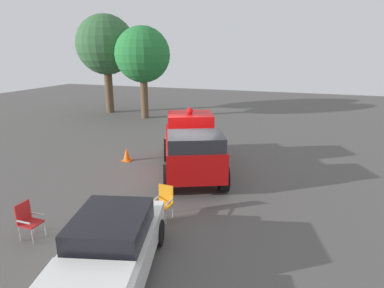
# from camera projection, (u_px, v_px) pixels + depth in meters

# --- Properties ---
(ground_plane) EXTENTS (60.00, 60.00, 0.00)m
(ground_plane) POSITION_uv_depth(u_px,v_px,m) (181.00, 179.00, 12.84)
(ground_plane) COLOR #514F4C
(vintage_fire_truck) EXTENTS (6.32, 4.41, 2.59)m
(vintage_fire_truck) POSITION_uv_depth(u_px,v_px,m) (192.00, 145.00, 13.26)
(vintage_fire_truck) COLOR black
(vintage_fire_truck) RESTS_ON ground
(classic_hot_rod) EXTENTS (4.69, 2.91, 1.46)m
(classic_hot_rod) POSITION_uv_depth(u_px,v_px,m) (107.00, 252.00, 6.93)
(classic_hot_rod) COLOR black
(classic_hot_rod) RESTS_ON ground
(lawn_chair_by_car) EXTENTS (0.53, 0.54, 1.02)m
(lawn_chair_by_car) POSITION_uv_depth(u_px,v_px,m) (164.00, 200.00, 9.73)
(lawn_chair_by_car) COLOR #B7BABF
(lawn_chair_by_car) RESTS_ON ground
(lawn_chair_spare) EXTENTS (0.52, 0.50, 1.02)m
(lawn_chair_spare) POSITION_uv_depth(u_px,v_px,m) (27.00, 218.00, 8.65)
(lawn_chair_spare) COLOR #B7BABF
(lawn_chair_spare) RESTS_ON ground
(oak_tree_left) EXTENTS (4.62, 4.62, 7.67)m
(oak_tree_left) POSITION_uv_depth(u_px,v_px,m) (106.00, 45.00, 25.22)
(oak_tree_left) COLOR brown
(oak_tree_left) RESTS_ON ground
(oak_tree_right) EXTENTS (4.00, 4.00, 6.65)m
(oak_tree_right) POSITION_uv_depth(u_px,v_px,m) (143.00, 55.00, 23.20)
(oak_tree_right) COLOR brown
(oak_tree_right) RESTS_ON ground
(traffic_cone) EXTENTS (0.40, 0.40, 0.64)m
(traffic_cone) POSITION_uv_depth(u_px,v_px,m) (127.00, 154.00, 14.87)
(traffic_cone) COLOR orange
(traffic_cone) RESTS_ON ground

